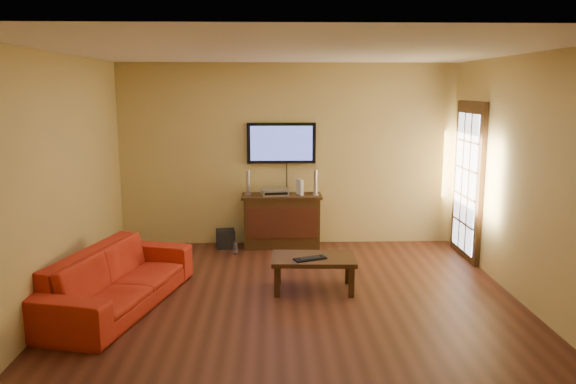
{
  "coord_description": "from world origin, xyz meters",
  "views": [
    {
      "loc": [
        -0.25,
        -5.83,
        2.33
      ],
      "look_at": [
        -0.05,
        0.8,
        1.1
      ],
      "focal_mm": 35.0,
      "sensor_mm": 36.0,
      "label": 1
    }
  ],
  "objects_px": {
    "media_console": "(282,221)",
    "television": "(281,143)",
    "game_console": "(300,187)",
    "coffee_table": "(314,261)",
    "bottle": "(235,248)",
    "subwoofer": "(226,239)",
    "av_receiver": "(275,192)",
    "speaker_right": "(315,184)",
    "speaker_left": "(248,183)",
    "keyboard": "(310,259)",
    "sofa": "(117,269)"
  },
  "relations": [
    {
      "from": "sofa",
      "to": "av_receiver",
      "type": "relative_size",
      "value": 5.54
    },
    {
      "from": "media_console",
      "to": "coffee_table",
      "type": "relative_size",
      "value": 1.19
    },
    {
      "from": "game_console",
      "to": "keyboard",
      "type": "height_order",
      "value": "game_console"
    },
    {
      "from": "media_console",
      "to": "subwoofer",
      "type": "relative_size",
      "value": 4.43
    },
    {
      "from": "media_console",
      "to": "television",
      "type": "distance_m",
      "value": 1.15
    },
    {
      "from": "coffee_table",
      "to": "bottle",
      "type": "bearing_deg",
      "value": 124.02
    },
    {
      "from": "subwoofer",
      "to": "game_console",
      "type": "bearing_deg",
      "value": -7.34
    },
    {
      "from": "media_console",
      "to": "bottle",
      "type": "height_order",
      "value": "media_console"
    },
    {
      "from": "sofa",
      "to": "speaker_right",
      "type": "bearing_deg",
      "value": -31.07
    },
    {
      "from": "speaker_left",
      "to": "speaker_right",
      "type": "relative_size",
      "value": 0.98
    },
    {
      "from": "coffee_table",
      "to": "av_receiver",
      "type": "relative_size",
      "value": 2.55
    },
    {
      "from": "speaker_right",
      "to": "game_console",
      "type": "xyz_separation_m",
      "value": [
        -0.22,
        0.04,
        -0.06
      ]
    },
    {
      "from": "game_console",
      "to": "subwoofer",
      "type": "relative_size",
      "value": 0.86
    },
    {
      "from": "television",
      "to": "sofa",
      "type": "distance_m",
      "value": 3.26
    },
    {
      "from": "media_console",
      "to": "av_receiver",
      "type": "height_order",
      "value": "av_receiver"
    },
    {
      "from": "television",
      "to": "coffee_table",
      "type": "height_order",
      "value": "television"
    },
    {
      "from": "coffee_table",
      "to": "speaker_left",
      "type": "bearing_deg",
      "value": 113.66
    },
    {
      "from": "coffee_table",
      "to": "speaker_right",
      "type": "distance_m",
      "value": 1.93
    },
    {
      "from": "game_console",
      "to": "subwoofer",
      "type": "xyz_separation_m",
      "value": [
        -1.1,
        -0.03,
        -0.77
      ]
    },
    {
      "from": "sofa",
      "to": "keyboard",
      "type": "height_order",
      "value": "sofa"
    },
    {
      "from": "speaker_right",
      "to": "av_receiver",
      "type": "height_order",
      "value": "speaker_right"
    },
    {
      "from": "av_receiver",
      "to": "keyboard",
      "type": "relative_size",
      "value": 0.97
    },
    {
      "from": "sofa",
      "to": "speaker_left",
      "type": "height_order",
      "value": "speaker_left"
    },
    {
      "from": "game_console",
      "to": "bottle",
      "type": "xyz_separation_m",
      "value": [
        -0.94,
        -0.37,
        -0.81
      ]
    },
    {
      "from": "speaker_right",
      "to": "bottle",
      "type": "xyz_separation_m",
      "value": [
        -1.16,
        -0.33,
        -0.87
      ]
    },
    {
      "from": "speaker_left",
      "to": "av_receiver",
      "type": "bearing_deg",
      "value": -7.51
    },
    {
      "from": "speaker_right",
      "to": "subwoofer",
      "type": "height_order",
      "value": "speaker_right"
    },
    {
      "from": "media_console",
      "to": "keyboard",
      "type": "relative_size",
      "value": 2.95
    },
    {
      "from": "sofa",
      "to": "keyboard",
      "type": "bearing_deg",
      "value": -66.22
    },
    {
      "from": "coffee_table",
      "to": "speaker_left",
      "type": "xyz_separation_m",
      "value": [
        -0.83,
        1.89,
        0.61
      ]
    },
    {
      "from": "av_receiver",
      "to": "subwoofer",
      "type": "distance_m",
      "value": 1.01
    },
    {
      "from": "television",
      "to": "av_receiver",
      "type": "bearing_deg",
      "value": -117.16
    },
    {
      "from": "speaker_left",
      "to": "av_receiver",
      "type": "relative_size",
      "value": 0.94
    },
    {
      "from": "coffee_table",
      "to": "keyboard",
      "type": "relative_size",
      "value": 2.48
    },
    {
      "from": "coffee_table",
      "to": "keyboard",
      "type": "height_order",
      "value": "keyboard"
    },
    {
      "from": "game_console",
      "to": "media_console",
      "type": "bearing_deg",
      "value": 162.11
    },
    {
      "from": "av_receiver",
      "to": "subwoofer",
      "type": "relative_size",
      "value": 1.46
    },
    {
      "from": "subwoofer",
      "to": "bottle",
      "type": "height_order",
      "value": "subwoofer"
    },
    {
      "from": "speaker_left",
      "to": "keyboard",
      "type": "relative_size",
      "value": 0.91
    },
    {
      "from": "television",
      "to": "subwoofer",
      "type": "distance_m",
      "value": 1.64
    },
    {
      "from": "game_console",
      "to": "speaker_right",
      "type": "bearing_deg",
      "value": -30.32
    },
    {
      "from": "speaker_left",
      "to": "game_console",
      "type": "height_order",
      "value": "speaker_left"
    },
    {
      "from": "coffee_table",
      "to": "subwoofer",
      "type": "bearing_deg",
      "value": 122.61
    },
    {
      "from": "game_console",
      "to": "subwoofer",
      "type": "bearing_deg",
      "value": 160.91
    },
    {
      "from": "game_console",
      "to": "television",
      "type": "bearing_deg",
      "value": 126.64
    },
    {
      "from": "sofa",
      "to": "speaker_left",
      "type": "bearing_deg",
      "value": -15.05
    },
    {
      "from": "television",
      "to": "coffee_table",
      "type": "distance_m",
      "value": 2.38
    },
    {
      "from": "media_console",
      "to": "av_receiver",
      "type": "xyz_separation_m",
      "value": [
        -0.1,
        -0.01,
        0.43
      ]
    },
    {
      "from": "game_console",
      "to": "bottle",
      "type": "bearing_deg",
      "value": -179.28
    },
    {
      "from": "coffee_table",
      "to": "game_console",
      "type": "height_order",
      "value": "game_console"
    }
  ]
}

